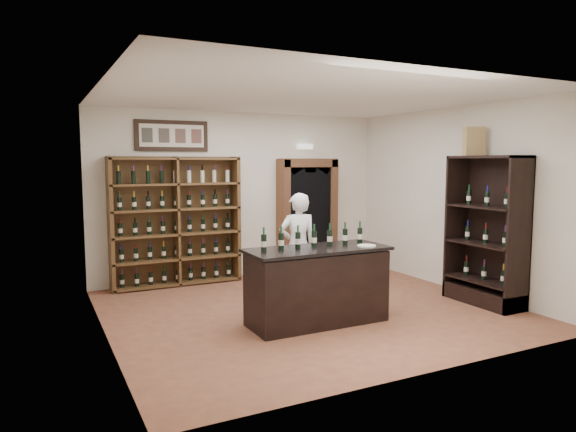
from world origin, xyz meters
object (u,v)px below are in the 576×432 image
at_px(wine_shelf, 176,221).
at_px(shopkeeper, 298,246).
at_px(side_cabinet, 486,253).
at_px(wine_crate, 474,141).
at_px(counter_bottle_0, 264,243).
at_px(tasting_counter, 317,286).

distance_m(wine_shelf, shopkeeper, 2.27).
height_order(side_cabinet, wine_crate, wine_crate).
distance_m(wine_shelf, counter_bottle_0, 2.87).
bearing_deg(wine_crate, tasting_counter, -160.69).
xyz_separation_m(tasting_counter, shopkeeper, (0.35, 1.22, 0.32)).
bearing_deg(tasting_counter, shopkeeper, 73.82).
distance_m(tasting_counter, counter_bottle_0, 0.95).
bearing_deg(side_cabinet, wine_shelf, 139.79).
xyz_separation_m(tasting_counter, wine_crate, (2.72, 0.02, 1.92)).
bearing_deg(tasting_counter, side_cabinet, -6.28).
bearing_deg(tasting_counter, wine_shelf, 110.56).
xyz_separation_m(wine_shelf, shopkeeper, (1.45, -1.72, -0.28)).
distance_m(wine_shelf, side_cabinet, 5.02).
height_order(tasting_counter, wine_crate, wine_crate).
bearing_deg(shopkeeper, wine_crate, 162.01).
distance_m(tasting_counter, shopkeeper, 1.31).
bearing_deg(wine_shelf, shopkeeper, -49.76).
distance_m(side_cabinet, wine_crate, 1.69).
height_order(tasting_counter, side_cabinet, side_cabinet).
relative_size(wine_shelf, shopkeeper, 1.34).
bearing_deg(wine_crate, side_cabinet, -70.72).
xyz_separation_m(wine_shelf, wine_crate, (3.82, -2.91, 1.32)).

